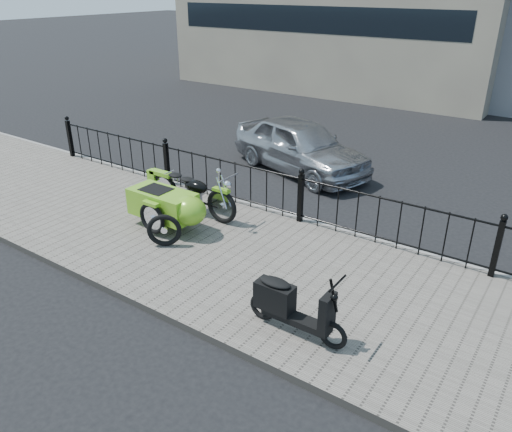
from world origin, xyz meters
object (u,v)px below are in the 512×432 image
Objects in this scene: scooter at (290,306)px; sedan_car at (300,146)px; motorcycle_sidecar at (175,203)px; spare_tire at (164,230)px.

scooter is 0.38× the size of sedan_car.
motorcycle_sidecar is at bearing 156.78° from scooter.
spare_tire is (-3.01, 0.76, -0.08)m from scooter.
motorcycle_sidecar is at bearing -165.34° from sedan_car.
scooter is at bearing -14.11° from spare_tire.
spare_tire is at bearing -160.56° from sedan_car.
spare_tire is 0.16× the size of sedan_car.
motorcycle_sidecar is 4.28m from sedan_car.
scooter is at bearing -23.22° from motorcycle_sidecar.
scooter is at bearing -133.50° from sedan_car.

